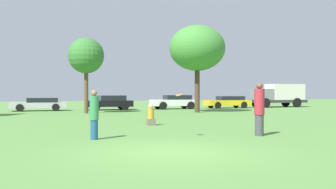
{
  "coord_description": "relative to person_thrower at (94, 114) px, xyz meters",
  "views": [
    {
      "loc": [
        -3.41,
        -9.47,
        1.59
      ],
      "look_at": [
        1.39,
        4.21,
        1.5
      ],
      "focal_mm": 40.73,
      "sensor_mm": 36.0,
      "label": 1
    }
  ],
  "objects": [
    {
      "name": "parked_car_silver",
      "position": [
        -1.51,
        21.17,
        -0.25
      ],
      "size": [
        4.57,
        1.9,
        1.1
      ],
      "rotation": [
        0.0,
        0.0,
        3.12
      ],
      "color": "#B2B2B7",
      "rests_on": "ground"
    },
    {
      "name": "bystander_sitting",
      "position": [
        3.36,
        4.59,
        -0.4
      ],
      "size": [
        0.39,
        0.33,
        1.05
      ],
      "color": "#726651",
      "rests_on": "ground"
    },
    {
      "name": "ground_plane",
      "position": [
        1.53,
        -3.36,
        -0.85
      ],
      "size": [
        120.0,
        120.0,
        0.0
      ],
      "primitive_type": "plane",
      "color": "#54843D"
    },
    {
      "name": "parked_car_yellow",
      "position": [
        16.32,
        20.98,
        -0.21
      ],
      "size": [
        4.62,
        1.89,
        1.19
      ],
      "rotation": [
        0.0,
        0.0,
        3.12
      ],
      "color": "gold",
      "rests_on": "ground"
    },
    {
      "name": "delivery_truck_grey",
      "position": [
        22.51,
        21.27,
        0.5
      ],
      "size": [
        6.06,
        2.3,
        2.43
      ],
      "rotation": [
        0.0,
        0.0,
        3.12
      ],
      "color": "#2D2D33",
      "rests_on": "ground"
    },
    {
      "name": "tree_1",
      "position": [
        1.76,
        16.07,
        3.43
      ],
      "size": [
        2.67,
        2.67,
        5.66
      ],
      "color": "brown",
      "rests_on": "ground"
    },
    {
      "name": "tree_2",
      "position": [
        10.14,
        14.54,
        4.17
      ],
      "size": [
        4.38,
        4.38,
        6.83
      ],
      "color": "#473323",
      "rests_on": "ground"
    },
    {
      "name": "person_catcher",
      "position": [
        5.84,
        -0.88,
        0.13
      ],
      "size": [
        0.37,
        0.37,
        1.94
      ],
      "rotation": [
        0.0,
        0.0,
        2.99
      ],
      "color": "#3F3F47",
      "rests_on": "ground"
    },
    {
      "name": "parked_car_black",
      "position": [
        4.48,
        21.03,
        -0.16
      ],
      "size": [
        4.1,
        2.09,
        1.29
      ],
      "rotation": [
        0.0,
        0.0,
        3.12
      ],
      "color": "black",
      "rests_on": "ground"
    },
    {
      "name": "person_thrower",
      "position": [
        0.0,
        0.0,
        0.0
      ],
      "size": [
        0.3,
        0.3,
        1.67
      ],
      "rotation": [
        0.0,
        0.0,
        -0.15
      ],
      "color": "navy",
      "rests_on": "ground"
    },
    {
      "name": "parked_car_white",
      "position": [
        10.57,
        20.74,
        -0.15
      ],
      "size": [
        4.4,
        2.03,
        1.31
      ],
      "rotation": [
        0.0,
        0.0,
        3.12
      ],
      "color": "silver",
      "rests_on": "ground"
    },
    {
      "name": "frisbee",
      "position": [
        2.82,
        -0.58,
        0.65
      ],
      "size": [
        0.24,
        0.24,
        0.08
      ],
      "color": "orange"
    }
  ]
}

